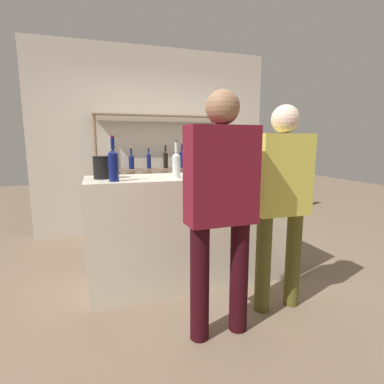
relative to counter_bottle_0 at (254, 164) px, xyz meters
name	(u,v)px	position (x,y,z in m)	size (l,w,h in m)	color
ground_plane	(192,278)	(-0.60, 0.13, -1.19)	(16.00, 16.00, 0.00)	#7A6651
bar_counter	(192,229)	(-0.60, 0.13, -0.65)	(2.01, 0.66, 1.07)	beige
back_wall	(155,142)	(-0.60, 2.06, 0.21)	(3.61, 0.12, 2.80)	beige
back_shelf	(158,157)	(-0.59, 1.88, -0.01)	(1.84, 0.18, 1.80)	#897056
counter_bottle_0	(254,164)	(0.00, 0.00, 0.00)	(0.07, 0.07, 0.30)	silver
counter_bottle_1	(176,164)	(-0.79, 0.02, 0.01)	(0.07, 0.07, 0.34)	silver
counter_bottle_2	(113,164)	(-1.35, -0.06, 0.03)	(0.08, 0.08, 0.38)	#0F1956
ice_bucket	(103,167)	(-1.43, 0.16, -0.01)	(0.18, 0.18, 0.20)	black
customer_center	(221,199)	(-0.68, -0.78, -0.17)	(0.49, 0.23, 1.74)	black
customer_right	(282,194)	(-0.07, -0.60, -0.20)	(0.45, 0.22, 1.69)	brown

